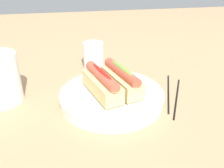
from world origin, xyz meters
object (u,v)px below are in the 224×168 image
Objects in this scene: chopstick_near at (168,92)px; chopstick_far at (177,97)px; serving_bowl at (112,96)px; hotdog_back at (102,83)px; water_glass at (93,57)px; hotdog_front at (122,79)px.

chopstick_near and chopstick_far have the same top height.
serving_bowl reaches higher than chopstick_far.
serving_bowl is 0.05m from hotdog_back.
hotdog_back reaches higher than serving_bowl.
chopstick_near is at bearing -138.09° from water_glass.
serving_bowl is at bearing -174.40° from water_glass.
chopstick_near is 0.03m from chopstick_far.
chopstick_near is at bearing -84.15° from hotdog_front.
hotdog_back is 0.21m from chopstick_far.
hotdog_back is at bearing 101.92° from serving_bowl.
chopstick_near is at bearing -83.16° from serving_bowl.
chopstick_far is at bearing -136.69° from chopstick_near.
chopstick_far is (-0.03, -0.01, 0.00)m from chopstick_near.
serving_bowl is 0.17m from chopstick_near.
water_glass reaches higher than serving_bowl.
hotdog_front is 1.76× the size of water_glass.
hotdog_back is at bearing 115.77° from chopstick_far.
hotdog_back is 0.24m from water_glass.
hotdog_front is 0.72× the size of chopstick_near.
chopstick_near is (0.01, -0.14, -0.06)m from hotdog_front.
chopstick_far is at bearing -140.12° from water_glass.
serving_bowl is at bearing 118.35° from chopstick_near.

